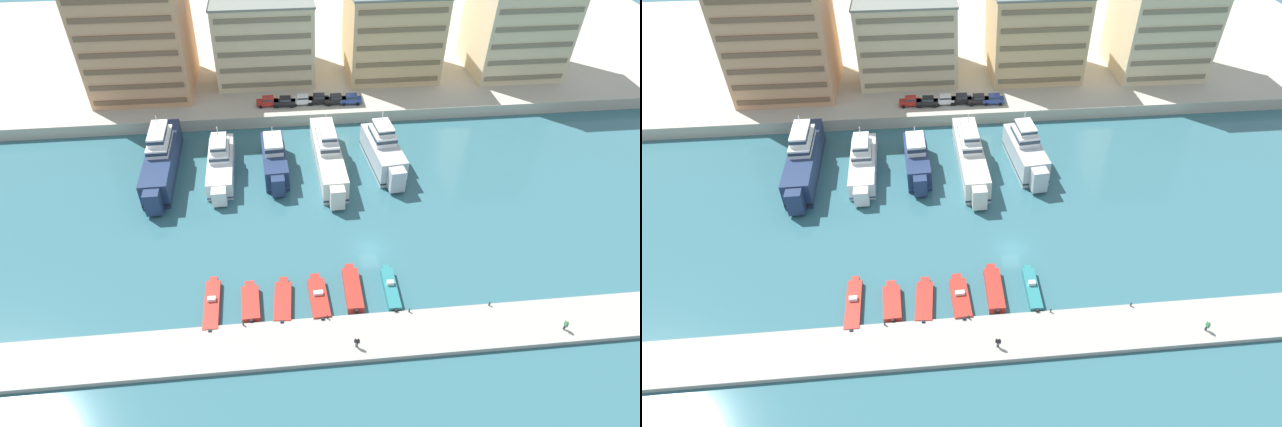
% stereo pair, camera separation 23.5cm
% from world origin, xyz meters
% --- Properties ---
extents(ground_plane, '(400.00, 400.00, 0.00)m').
position_xyz_m(ground_plane, '(0.00, 0.00, 0.00)').
color(ground_plane, '#336670').
extents(quay_promenade, '(180.00, 70.00, 2.30)m').
position_xyz_m(quay_promenade, '(0.00, 68.34, 1.15)').
color(quay_promenade, '#BCB29E').
rests_on(quay_promenade, ground).
extents(pier_dock, '(120.00, 6.20, 0.65)m').
position_xyz_m(pier_dock, '(0.00, -14.52, 0.32)').
color(pier_dock, '#A8A399').
rests_on(pier_dock, ground).
extents(yacht_navy_far_left, '(4.52, 22.24, 9.03)m').
position_xyz_m(yacht_navy_far_left, '(-30.63, 20.87, 2.72)').
color(yacht_navy_far_left, navy).
rests_on(yacht_navy_far_left, ground).
extents(yacht_white_left, '(4.32, 17.46, 7.47)m').
position_xyz_m(yacht_white_left, '(-21.18, 19.83, 2.03)').
color(yacht_white_left, white).
rests_on(yacht_white_left, ground).
extents(yacht_navy_mid_left, '(4.37, 14.92, 7.20)m').
position_xyz_m(yacht_navy_mid_left, '(-12.44, 19.67, 2.20)').
color(yacht_navy_mid_left, navy).
rests_on(yacht_navy_mid_left, ground).
extents(yacht_ivory_center_left, '(4.41, 22.13, 8.66)m').
position_xyz_m(yacht_ivory_center_left, '(-3.69, 19.54, 2.57)').
color(yacht_ivory_center_left, silver).
rests_on(yacht_ivory_center_left, ground).
extents(yacht_silver_center, '(5.66, 15.98, 8.94)m').
position_xyz_m(yacht_silver_center, '(5.50, 19.48, 2.72)').
color(yacht_silver_center, silver).
rests_on(yacht_silver_center, ground).
extents(motorboat_red_far_left, '(1.89, 8.60, 1.20)m').
position_xyz_m(motorboat_red_far_left, '(-21.02, -8.00, 0.39)').
color(motorboat_red_far_left, red).
rests_on(motorboat_red_far_left, ground).
extents(motorboat_red_left, '(2.40, 6.40, 0.92)m').
position_xyz_m(motorboat_red_left, '(-16.33, -8.24, 0.46)').
color(motorboat_red_left, red).
rests_on(motorboat_red_left, ground).
extents(motorboat_red_mid_left, '(2.48, 7.24, 0.83)m').
position_xyz_m(motorboat_red_mid_left, '(-12.37, -8.31, 0.38)').
color(motorboat_red_mid_left, red).
rests_on(motorboat_red_mid_left, ground).
extents(motorboat_red_center_left, '(2.40, 7.34, 1.32)m').
position_xyz_m(motorboat_red_center_left, '(-7.94, -8.29, 0.47)').
color(motorboat_red_center_left, red).
rests_on(motorboat_red_center_left, ground).
extents(motorboat_red_center, '(2.15, 7.74, 1.07)m').
position_xyz_m(motorboat_red_center, '(-3.55, -7.34, 0.54)').
color(motorboat_red_center, red).
rests_on(motorboat_red_center, ground).
extents(motorboat_teal_center_right, '(1.72, 7.52, 1.56)m').
position_xyz_m(motorboat_teal_center_right, '(1.19, -7.82, 0.55)').
color(motorboat_teal_center_right, teal).
rests_on(motorboat_teal_center_right, ground).
extents(car_red_far_left, '(4.12, 1.95, 1.80)m').
position_xyz_m(car_red_far_left, '(-13.15, 37.49, 3.28)').
color(car_red_far_left, red).
rests_on(car_red_far_left, quay_promenade).
extents(car_black_left, '(4.18, 2.09, 1.80)m').
position_xyz_m(car_black_left, '(-9.94, 37.11, 3.28)').
color(car_black_left, black).
rests_on(car_black_left, quay_promenade).
extents(car_white_mid_left, '(4.13, 1.97, 1.80)m').
position_xyz_m(car_white_mid_left, '(-6.64, 37.50, 3.28)').
color(car_white_mid_left, white).
rests_on(car_white_mid_left, quay_promenade).
extents(car_black_center_left, '(4.11, 1.93, 1.80)m').
position_xyz_m(car_black_center_left, '(-3.53, 37.52, 3.28)').
color(car_black_center_left, black).
rests_on(car_black_center_left, quay_promenade).
extents(car_black_center, '(4.15, 2.02, 1.80)m').
position_xyz_m(car_black_center, '(-0.34, 37.04, 3.28)').
color(car_black_center, black).
rests_on(car_black_center, quay_promenade).
extents(car_blue_center_right, '(4.18, 2.08, 1.80)m').
position_xyz_m(car_blue_center_right, '(2.60, 36.85, 3.28)').
color(car_blue_center_right, '#28428E').
rests_on(car_blue_center_right, quay_promenade).
extents(apartment_block_far_left, '(18.78, 18.26, 26.53)m').
position_xyz_m(apartment_block_far_left, '(-36.63, 47.60, 14.61)').
color(apartment_block_far_left, tan).
rests_on(apartment_block_far_left, quay_promenade).
extents(apartment_block_left, '(19.47, 17.22, 18.00)m').
position_xyz_m(apartment_block_left, '(-13.10, 51.70, 10.35)').
color(apartment_block_left, beige).
rests_on(apartment_block_left, quay_promenade).
extents(apartment_block_mid_left, '(18.40, 15.77, 19.09)m').
position_xyz_m(apartment_block_mid_left, '(12.58, 50.11, 10.90)').
color(apartment_block_mid_left, '#E0BC84').
rests_on(apartment_block_mid_left, quay_promenade).
extents(apartment_block_center_left, '(17.83, 16.46, 28.60)m').
position_xyz_m(apartment_block_center_left, '(38.13, 49.09, 15.65)').
color(apartment_block_center_left, beige).
rests_on(apartment_block_center_left, quay_promenade).
extents(pedestrian_near_edge, '(0.61, 0.34, 1.65)m').
position_xyz_m(pedestrian_near_edge, '(-4.36, -15.89, 1.62)').
color(pedestrian_near_edge, '#282D3D').
rests_on(pedestrian_near_edge, pier_dock).
extents(pedestrian_mid_deck, '(0.28, 0.60, 1.58)m').
position_xyz_m(pedestrian_mid_deck, '(19.97, -15.92, 1.58)').
color(pedestrian_mid_deck, '#282D3D').
rests_on(pedestrian_mid_deck, pier_dock).
extents(bollard_west, '(0.20, 0.20, 0.61)m').
position_xyz_m(bollard_west, '(-17.12, -11.66, 0.98)').
color(bollard_west, '#2D2D33').
rests_on(bollard_west, pier_dock).
extents(bollard_west_mid, '(0.20, 0.20, 0.61)m').
position_xyz_m(bollard_west_mid, '(-7.23, -11.66, 0.98)').
color(bollard_west_mid, '#2D2D33').
rests_on(bollard_west_mid, pier_dock).
extents(bollard_east_mid, '(0.20, 0.20, 0.61)m').
position_xyz_m(bollard_east_mid, '(2.67, -11.66, 0.98)').
color(bollard_east_mid, '#2D2D33').
rests_on(bollard_east_mid, pier_dock).
extents(bollard_east, '(0.20, 0.20, 0.61)m').
position_xyz_m(bollard_east, '(12.57, -11.66, 0.98)').
color(bollard_east, '#2D2D33').
rests_on(bollard_east, pier_dock).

